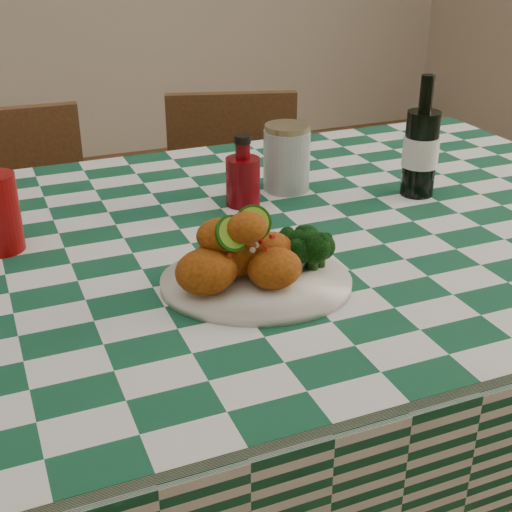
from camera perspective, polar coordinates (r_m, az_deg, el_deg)
name	(u,v)px	position (r m, az deg, el deg)	size (l,w,h in m)	color
dining_table	(247,411)	(1.47, -0.72, -12.31)	(1.66, 1.06, 0.79)	#154F34
plate	(256,283)	(1.08, 0.00, -2.19)	(0.29, 0.23, 0.02)	white
fried_chicken_pile	(244,247)	(1.05, -0.98, 0.71)	(0.17, 0.13, 0.11)	#AD5110
broccoli_side	(307,246)	(1.11, 4.07, 0.80)	(0.09, 0.09, 0.06)	black
ketchup_bottle	(243,171)	(1.37, -1.06, 6.85)	(0.07, 0.07, 0.14)	#65050A
mason_jar	(287,158)	(1.45, 2.47, 7.87)	(0.09, 0.09, 0.14)	#B2BCBA
beer_bottle	(422,137)	(1.45, 13.14, 9.28)	(0.07, 0.07, 0.24)	black
wooden_chair_left	(28,279)	(1.99, -17.80, -1.80)	(0.38, 0.40, 0.84)	#472814
wooden_chair_right	(238,249)	(2.07, -1.49, 0.53)	(0.38, 0.40, 0.83)	#472814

